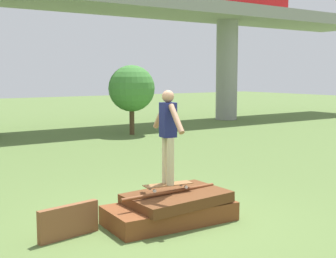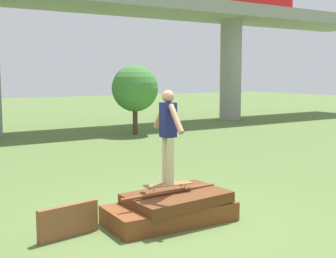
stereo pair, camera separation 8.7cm
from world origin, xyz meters
TOP-DOWN VIEW (x-y plane):
  - ground_plane at (0.00, 0.00)m, footprint 80.00×80.00m
  - scrap_pile at (0.04, -0.00)m, footprint 2.11×1.13m
  - scrap_plank_loose at (-1.62, 0.26)m, footprint 0.96×0.24m
  - skateboard at (0.01, 0.07)m, footprint 0.83×0.34m
  - skater at (0.01, 0.07)m, footprint 0.25×1.01m
  - tree_behind_left at (4.99, 9.77)m, footprint 1.80×1.80m

SIDE VIEW (x-z plane):
  - ground_plane at x=0.00m, z-range 0.00..0.00m
  - scrap_pile at x=0.04m, z-range -0.04..0.49m
  - scrap_plank_loose at x=-1.62m, z-range 0.00..0.48m
  - skateboard at x=0.01m, z-range 0.55..0.64m
  - skater at x=0.01m, z-range 0.72..2.22m
  - tree_behind_left at x=4.99m, z-range 0.44..3.15m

